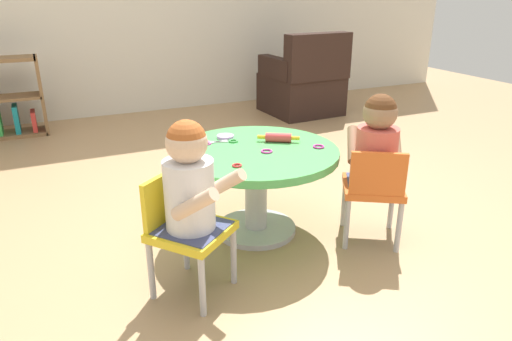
% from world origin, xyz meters
% --- Properties ---
extents(ground_plane, '(10.00, 10.00, 0.00)m').
position_xyz_m(ground_plane, '(0.00, 0.00, 0.00)').
color(ground_plane, tan).
extents(craft_table, '(0.87, 0.87, 0.48)m').
position_xyz_m(craft_table, '(0.00, 0.00, 0.36)').
color(craft_table, silver).
rests_on(craft_table, ground).
extents(child_chair_left, '(0.42, 0.42, 0.54)m').
position_xyz_m(child_chair_left, '(-0.50, -0.36, 0.31)').
color(child_chair_left, '#B7B7BC').
rests_on(child_chair_left, ground).
extents(seated_child_left, '(0.43, 0.44, 0.51)m').
position_xyz_m(seated_child_left, '(-0.48, -0.39, 0.53)').
color(seated_child_left, '#3F4772').
rests_on(seated_child_left, ground).
extents(child_chair_right, '(0.41, 0.41, 0.54)m').
position_xyz_m(child_chair_right, '(0.50, -0.35, 0.31)').
color(child_chair_right, '#B7B7BC').
rests_on(child_chair_right, ground).
extents(seated_child_right, '(0.41, 0.44, 0.51)m').
position_xyz_m(seated_child_right, '(0.53, -0.32, 0.53)').
color(seated_child_right, '#3F4772').
rests_on(seated_child_right, ground).
extents(armchair_dark, '(0.75, 0.75, 0.85)m').
position_xyz_m(armchair_dark, '(1.54, 2.15, 0.31)').
color(armchair_dark, black).
rests_on(armchair_dark, ground).
extents(rolling_pin, '(0.21, 0.14, 0.05)m').
position_xyz_m(rolling_pin, '(0.16, 0.06, 0.51)').
color(rolling_pin, '#D83F3F').
rests_on(rolling_pin, craft_table).
extents(craft_scissors, '(0.14, 0.08, 0.01)m').
position_xyz_m(craft_scissors, '(-0.17, 0.19, 0.49)').
color(craft_scissors, silver).
rests_on(craft_scissors, craft_table).
extents(playdough_blob_0, '(0.09, 0.09, 0.02)m').
position_xyz_m(playdough_blob_0, '(-0.08, 0.25, 0.49)').
color(playdough_blob_0, '#CC99E5').
rests_on(playdough_blob_0, craft_table).
extents(cookie_cutter_0, '(0.06, 0.06, 0.01)m').
position_xyz_m(cookie_cutter_0, '(0.03, -0.07, 0.49)').
color(cookie_cutter_0, '#D83FA5').
rests_on(cookie_cutter_0, craft_table).
extents(cookie_cutter_1, '(0.05, 0.05, 0.01)m').
position_xyz_m(cookie_cutter_1, '(-0.06, 0.16, 0.49)').
color(cookie_cutter_1, '#4CB259').
rests_on(cookie_cutter_1, craft_table).
extents(cookie_cutter_2, '(0.06, 0.06, 0.01)m').
position_xyz_m(cookie_cutter_2, '(0.31, -0.11, 0.49)').
color(cookie_cutter_2, '#D83FA5').
rests_on(cookie_cutter_2, craft_table).
extents(cookie_cutter_3, '(0.05, 0.05, 0.01)m').
position_xyz_m(cookie_cutter_3, '(-0.19, -0.19, 0.49)').
color(cookie_cutter_3, red).
rests_on(cookie_cutter_3, craft_table).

